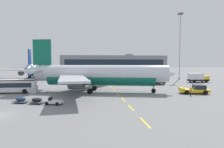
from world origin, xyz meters
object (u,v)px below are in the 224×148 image
ground_crew_worker (191,91)px  apron_shuttle_bus (7,85)px  airliner_foreground (98,75)px  pushback_tug (195,89)px  uld_cargo_container (33,89)px  ground_power_truck (158,79)px  airliner_mid_left (36,69)px  apron_light_mast_far (180,39)px  baggage_train (37,101)px  catering_truck (198,78)px

ground_crew_worker → apron_shuttle_bus: bearing=168.4°
airliner_foreground → pushback_tug: (20.86, -4.85, -3.05)m
ground_crew_worker → uld_cargo_container: 33.92m
ground_power_truck → airliner_foreground: bearing=-142.3°
uld_cargo_container → pushback_tug: bearing=-8.3°
pushback_tug → apron_shuttle_bus: 41.47m
ground_crew_worker → uld_cargo_container: bearing=167.4°
pushback_tug → airliner_mid_left: 68.95m
uld_cargo_container → apron_light_mast_far: apron_light_mast_far is taller
airliner_foreground → ground_crew_worker: size_ratio=19.83×
airliner_mid_left → apron_shuttle_bus: (5.36, -45.15, -2.08)m
airliner_foreground → airliner_mid_left: size_ratio=1.02×
airliner_foreground → ground_crew_worker: bearing=-20.8°
airliner_mid_left → baggage_train: size_ratio=3.93×
ground_power_truck → apron_light_mast_far: size_ratio=0.27×
airliner_foreground → apron_light_mast_far: 48.63m
airliner_mid_left → apron_shuttle_bus: size_ratio=2.81×
catering_truck → baggage_train: bearing=-147.1°
airliner_foreground → apron_shuttle_bus: airliner_foreground is taller
airliner_foreground → baggage_train: airliner_foreground is taller
ground_crew_worker → airliner_foreground: bearing=159.2°
pushback_tug → uld_cargo_container: 35.72m
apron_shuttle_bus → apron_light_mast_far: 64.72m
pushback_tug → baggage_train: size_ratio=0.75×
apron_shuttle_bus → apron_light_mast_far: apron_light_mast_far is taller
baggage_train → ground_crew_worker: (29.36, 4.56, 0.47)m
apron_shuttle_bus → uld_cargo_container: (5.71, -0.59, -0.95)m
airliner_mid_left → apron_light_mast_far: size_ratio=1.26×
uld_cargo_container → apron_light_mast_far: (49.43, 31.09, 15.70)m
catering_truck → apron_light_mast_far: 20.06m
airliner_foreground → ground_power_truck: 24.99m
ground_power_truck → baggage_train: 40.59m
airliner_mid_left → apron_shuttle_bus: bearing=-83.2°
pushback_tug → catering_truck: (14.15, 22.76, 0.74)m
airliner_foreground → uld_cargo_container: (-14.48, 0.31, -3.15)m
apron_shuttle_bus → ground_crew_worker: (38.82, -7.97, -0.75)m
pushback_tug → ground_crew_worker: bearing=-135.2°
uld_cargo_container → ground_crew_worker: bearing=-12.6°
airliner_foreground → baggage_train: size_ratio=4.02×
ground_crew_worker → apron_light_mast_far: apron_light_mast_far is taller
baggage_train → apron_light_mast_far: size_ratio=0.32×
ground_power_truck → uld_cargo_container: size_ratio=4.38×
pushback_tug → apron_light_mast_far: size_ratio=0.24×
catering_truck → baggage_train: catering_truck is taller
apron_shuttle_bus → ground_crew_worker: bearing=-11.6°
airliner_mid_left → apron_light_mast_far: apron_light_mast_far is taller
apron_shuttle_bus → baggage_train: 15.75m
airliner_mid_left → catering_truck: bearing=-24.9°
apron_light_mast_far → catering_truck: bearing=-89.7°
baggage_train → airliner_mid_left: bearing=104.4°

